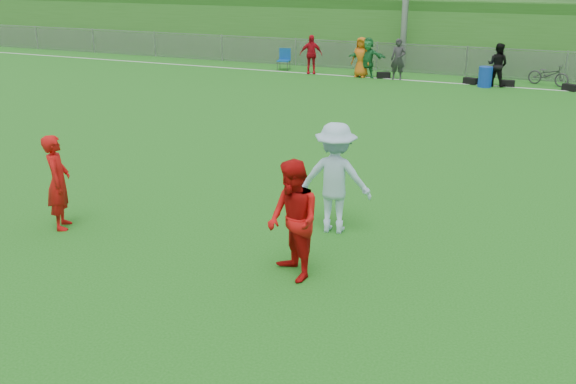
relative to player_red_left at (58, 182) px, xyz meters
The scene contains 12 objects.
ground 4.45m from the player_red_left, ahead, with size 120.00×120.00×0.00m, color #1A6114.
sideline_far 18.82m from the player_red_left, 76.63° to the left, with size 60.00×0.10×0.01m, color white.
fence 20.75m from the player_red_left, 77.91° to the left, with size 58.00×0.06×1.30m.
berm 31.60m from the player_red_left, 82.09° to the left, with size 120.00×18.00×3.00m, color #255B19.
spectator_row 18.34m from the player_red_left, 85.94° to the left, with size 8.95×0.84×1.69m.
gear_bags 19.13m from the player_red_left, 74.14° to the left, with size 8.00×0.53×0.26m.
player_red_left is the anchor object (origin of this frame).
player_red_center 4.72m from the player_red_left, ahead, with size 0.92×0.72×1.90m, color red.
player_blue 5.05m from the player_red_left, 21.30° to the left, with size 1.31×0.75×2.03m, color #A4CEE4.
recycling_bin 18.75m from the player_red_left, 73.11° to the left, with size 0.53×0.53×0.80m, color #0F39AD.
camp_chair 19.12m from the player_red_left, 100.91° to the left, with size 0.62×0.63×0.97m.
bicycle 20.79m from the player_red_left, 68.14° to the left, with size 0.57×1.64×0.86m, color #2E2E31.
Camera 1 is at (3.84, -8.84, 4.65)m, focal length 40.00 mm.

